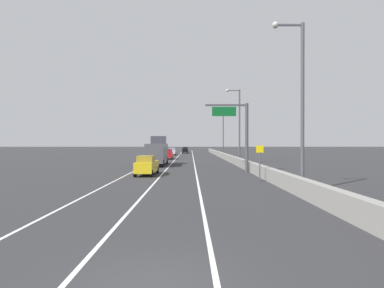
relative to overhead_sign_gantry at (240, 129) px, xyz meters
name	(u,v)px	position (x,y,z in m)	size (l,w,h in m)	color
ground_plane	(187,156)	(-6.27, 37.95, -4.73)	(320.00, 320.00, 0.00)	#2D2D30
lane_stripe_left	(159,158)	(-11.77, 28.95, -4.73)	(0.16, 130.00, 0.00)	silver
lane_stripe_center	(176,158)	(-8.27, 28.95, -4.73)	(0.16, 130.00, 0.00)	silver
lane_stripe_right	(193,158)	(-4.77, 28.95, -4.73)	(0.16, 130.00, 0.00)	silver
jersey_barrier_right	(234,160)	(1.34, 13.95, -4.18)	(0.60, 120.00, 1.10)	gray
overhead_sign_gantry	(240,129)	(0.00, 0.00, 0.00)	(4.68, 0.36, 7.50)	#47474C
speed_advisory_sign	(260,160)	(0.44, -7.48, -2.96)	(0.60, 0.11, 3.00)	#4C4C51
lamp_post_right_near	(299,95)	(1.81, -12.82, 1.65)	(2.14, 0.44, 11.23)	#4C4C51
lamp_post_right_second	(238,122)	(1.72, 12.41, 1.65)	(2.14, 0.44, 11.23)	#4C4C51
lamp_post_right_third	(222,129)	(2.03, 37.65, 1.65)	(2.14, 0.44, 11.23)	#4C4C51
car_red_0	(168,154)	(-9.76, 26.42, -3.74)	(2.01, 4.21, 1.98)	red
car_silver_1	(172,151)	(-10.02, 45.53, -3.77)	(1.82, 4.17, 1.92)	#B7B7BC
car_gray_2	(167,150)	(-12.78, 63.37, -3.77)	(1.83, 4.44, 1.92)	slate
car_black_3	(185,150)	(-6.91, 58.51, -3.77)	(1.89, 4.53, 1.92)	black
car_yellow_4	(147,165)	(-9.71, -2.64, -3.75)	(1.94, 4.75, 1.95)	gold
box_truck	(157,152)	(-10.06, 10.17, -2.82)	(2.51, 8.01, 4.18)	#4C4C51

